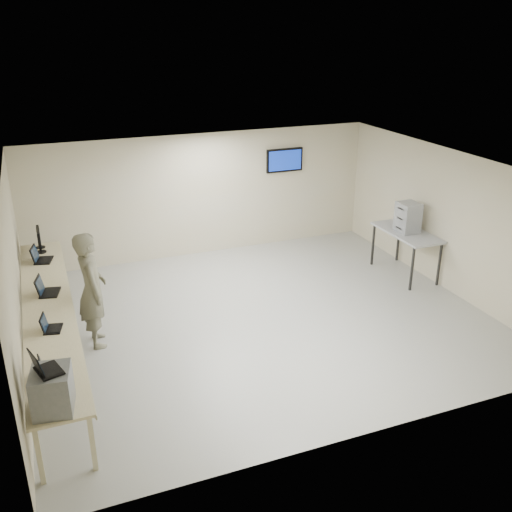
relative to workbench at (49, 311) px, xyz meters
name	(u,v)px	position (x,y,z in m)	size (l,w,h in m)	color
room	(261,245)	(3.62, 0.06, 0.58)	(8.01, 7.01, 2.81)	gray
workbench	(49,311)	(0.00, 0.00, 0.00)	(0.76, 6.00, 0.90)	beige
equipment_box	(52,390)	(-0.06, -2.72, 0.33)	(0.43, 0.49, 0.51)	gray
laptop_on_box	(43,367)	(-0.12, -2.72, 0.66)	(0.37, 0.40, 0.27)	black
laptop_0	(50,373)	(-0.08, -2.05, 0.15)	(0.32, 0.38, 0.28)	black
laptop_1	(49,326)	(-0.02, -0.78, 0.14)	(0.33, 0.36, 0.25)	black
laptop_2	(46,290)	(-0.01, 0.50, 0.15)	(0.41, 0.45, 0.31)	black
laptop_3	(40,258)	(-0.04, 2.00, 0.15)	(0.41, 0.46, 0.31)	black
monitor_near	(39,239)	(-0.01, 2.48, 0.35)	(0.21, 0.47, 0.46)	black
monitor_far	(39,236)	(-0.01, 2.75, 0.32)	(0.19, 0.42, 0.41)	black
soldier	(92,290)	(0.70, 0.19, 0.16)	(0.72, 0.47, 1.98)	#58594A
side_table	(407,235)	(7.19, 0.68, 0.08)	(0.76, 1.64, 0.98)	#9D9E9F
storage_bins	(408,217)	(7.17, 0.68, 0.47)	(0.40, 0.44, 0.63)	#A0A4AA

